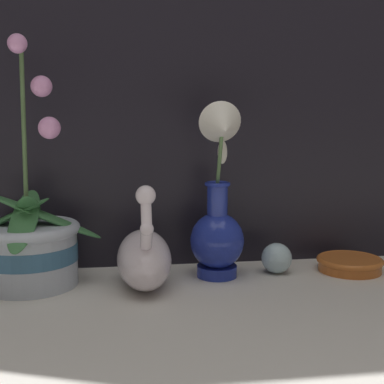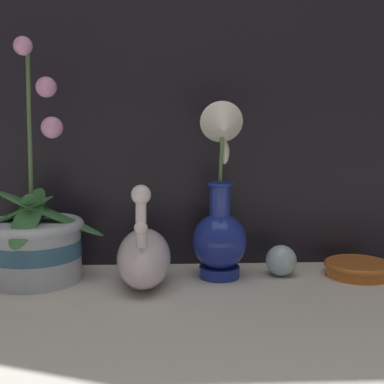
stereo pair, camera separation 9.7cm
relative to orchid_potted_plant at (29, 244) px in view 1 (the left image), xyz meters
name	(u,v)px [view 1 (the left image)]	position (x,y,z in m)	size (l,w,h in m)	color
ground_plane	(209,310)	(0.30, -0.17, -0.08)	(2.80, 2.80, 0.00)	beige
orchid_potted_plant	(29,244)	(0.00, 0.00, 0.00)	(0.24, 0.24, 0.45)	#B2BCCC
swan_figurine	(144,256)	(0.21, -0.04, -0.02)	(0.10, 0.21, 0.20)	white
blue_vase	(218,219)	(0.35, -0.01, 0.04)	(0.10, 0.13, 0.34)	navy
glass_sphere	(277,258)	(0.47, 0.01, -0.05)	(0.06, 0.06, 0.06)	silver
amber_dish	(350,263)	(0.62, 0.00, -0.06)	(0.13, 0.13, 0.03)	#C66628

